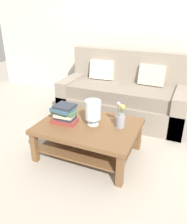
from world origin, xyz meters
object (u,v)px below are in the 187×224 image
couch (124,96)px  flower_pitcher (121,118)px  glass_hurricane_vase (93,110)px  coffee_table (88,133)px  book_stack_main (65,114)px

couch → flower_pitcher: size_ratio=6.47×
glass_hurricane_vase → flower_pitcher: bearing=13.1°
coffee_table → flower_pitcher: flower_pitcher is taller
flower_pitcher → couch: bearing=105.0°
glass_hurricane_vase → book_stack_main: bearing=-167.6°
coffee_table → glass_hurricane_vase: size_ratio=3.83×
book_stack_main → flower_pitcher: size_ratio=1.04×
coffee_table → glass_hurricane_vase: (0.05, 0.02, 0.30)m
coffee_table → glass_hurricane_vase: glass_hurricane_vase is taller
coffee_table → flower_pitcher: bearing=14.4°
book_stack_main → coffee_table: bearing=10.6°
couch → book_stack_main: size_ratio=6.19×
coffee_table → book_stack_main: 0.37m
couch → coffee_table: size_ratio=1.71×
flower_pitcher → glass_hurricane_vase: bearing=-166.9°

